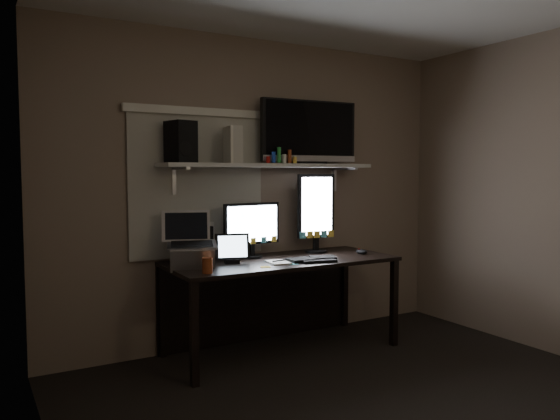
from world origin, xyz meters
TOP-DOWN VIEW (x-y plane):
  - back_wall at (0.00, 1.80)m, footprint 3.60×0.00m
  - left_wall at (-1.80, 0.00)m, footprint 0.00×3.60m
  - window_blinds at (-0.55, 1.79)m, footprint 1.10×0.02m
  - desk at (0.00, 1.55)m, footprint 1.80×0.75m
  - wall_shelf at (0.00, 1.62)m, footprint 1.80×0.35m
  - monitor_landscape at (-0.17, 1.61)m, footprint 0.51×0.11m
  - monitor_portrait at (0.44, 1.61)m, footprint 0.34×0.09m
  - keyboard at (0.17, 1.26)m, footprint 0.43×0.24m
  - mouse at (0.71, 1.33)m, footprint 0.08×0.12m
  - notepad at (-0.11, 1.29)m, footprint 0.17×0.22m
  - tablet at (-0.42, 1.46)m, footprint 0.28×0.17m
  - file_sorter at (-0.59, 1.70)m, footprint 0.23×0.13m
  - laptop at (-0.73, 1.46)m, footprint 0.43×0.39m
  - cup at (-0.73, 1.17)m, footprint 0.09×0.09m
  - sticky_notes at (-0.14, 1.28)m, footprint 0.36×0.30m
  - tv at (0.39, 1.64)m, footprint 0.89×0.21m
  - game_console at (-0.34, 1.61)m, footprint 0.11×0.24m
  - speaker at (-0.74, 1.65)m, footprint 0.21×0.24m
  - bottles at (0.09, 1.59)m, footprint 0.20×0.06m

SIDE VIEW (x-z plane):
  - desk at x=0.00m, z-range 0.19..0.92m
  - sticky_notes at x=-0.14m, z-range 0.73..0.73m
  - notepad at x=-0.11m, z-range 0.73..0.74m
  - keyboard at x=0.17m, z-range 0.73..0.75m
  - mouse at x=0.71m, z-range 0.73..0.77m
  - cup at x=-0.73m, z-range 0.73..0.84m
  - tablet at x=-0.42m, z-range 0.73..0.95m
  - file_sorter at x=-0.59m, z-range 0.73..1.02m
  - laptop at x=-0.73m, z-range 0.73..1.12m
  - monitor_landscape at x=-0.17m, z-range 0.73..1.18m
  - monitor_portrait at x=0.44m, z-range 0.73..1.41m
  - back_wall at x=0.00m, z-range -0.55..3.05m
  - left_wall at x=-1.80m, z-range -0.55..3.05m
  - window_blinds at x=-0.55m, z-range 0.75..1.85m
  - wall_shelf at x=0.00m, z-range 1.45..1.48m
  - bottles at x=0.09m, z-range 1.48..1.60m
  - game_console at x=-0.34m, z-range 1.48..1.76m
  - speaker at x=-0.74m, z-range 1.48..1.79m
  - tv at x=0.39m, z-range 1.48..2.01m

